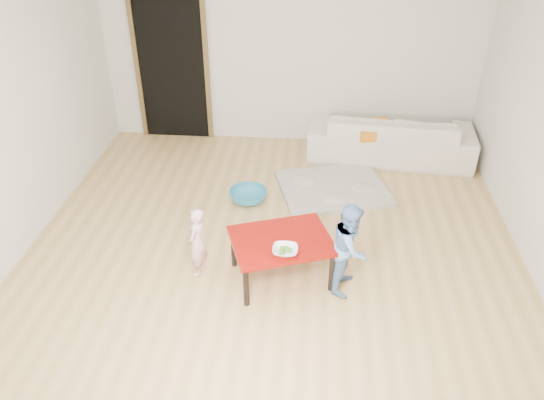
# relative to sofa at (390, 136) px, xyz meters

# --- Properties ---
(floor) EXTENTS (5.00, 5.00, 0.01)m
(floor) POSITION_rel_sofa_xyz_m (-1.37, -2.05, -0.31)
(floor) COLOR tan
(floor) RESTS_ON ground
(back_wall) EXTENTS (5.00, 0.02, 2.60)m
(back_wall) POSITION_rel_sofa_xyz_m (-1.37, 0.45, 0.99)
(back_wall) COLOR silver
(back_wall) RESTS_ON floor
(left_wall) EXTENTS (0.02, 5.00, 2.60)m
(left_wall) POSITION_rel_sofa_xyz_m (-3.87, -2.05, 0.99)
(left_wall) COLOR silver
(left_wall) RESTS_ON floor
(doorway) EXTENTS (1.02, 0.08, 2.11)m
(doorway) POSITION_rel_sofa_xyz_m (-2.97, 0.43, 0.72)
(doorway) COLOR brown
(doorway) RESTS_ON back_wall
(sofa) EXTENTS (2.18, 1.00, 0.62)m
(sofa) POSITION_rel_sofa_xyz_m (0.00, 0.00, 0.00)
(sofa) COLOR beige
(sofa) RESTS_ON floor
(cushion) EXTENTS (0.60, 0.57, 0.13)m
(cushion) POSITION_rel_sofa_xyz_m (-0.24, -0.17, 0.16)
(cushion) COLOR orange
(cushion) RESTS_ON sofa
(red_table) EXTENTS (1.07, 0.93, 0.45)m
(red_table) POSITION_rel_sofa_xyz_m (-1.25, -2.59, -0.09)
(red_table) COLOR maroon
(red_table) RESTS_ON floor
(bowl) EXTENTS (0.22, 0.22, 0.06)m
(bowl) POSITION_rel_sofa_xyz_m (-1.20, -2.79, 0.16)
(bowl) COLOR white
(bowl) RESTS_ON red_table
(broccoli) EXTENTS (0.12, 0.12, 0.06)m
(broccoli) POSITION_rel_sofa_xyz_m (-1.20, -2.79, 0.16)
(broccoli) COLOR #2D5919
(broccoli) RESTS_ON red_table
(child_pink) EXTENTS (0.21, 0.28, 0.71)m
(child_pink) POSITION_rel_sofa_xyz_m (-2.04, -2.58, 0.05)
(child_pink) COLOR #DF6685
(child_pink) RESTS_ON floor
(child_blue) EXTENTS (0.44, 0.50, 0.89)m
(child_blue) POSITION_rel_sofa_xyz_m (-0.63, -2.65, 0.13)
(child_blue) COLOR #567FC8
(child_blue) RESTS_ON floor
(basin) EXTENTS (0.44, 0.44, 0.14)m
(basin) POSITION_rel_sofa_xyz_m (-1.73, -1.27, -0.24)
(basin) COLOR teal
(basin) RESTS_ON floor
(blanket) EXTENTS (1.47, 1.33, 0.06)m
(blanket) POSITION_rel_sofa_xyz_m (-0.75, -0.95, -0.28)
(blanket) COLOR #B9B3A3
(blanket) RESTS_ON floor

